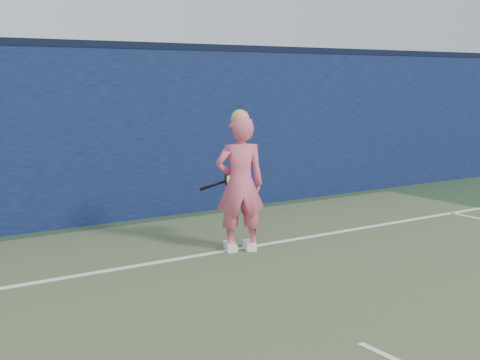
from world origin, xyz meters
TOP-DOWN VIEW (x-y plane):
  - backstop_wall at (0.00, 6.50)m, footprint 24.00×0.40m
  - wall_cap at (0.00, 6.50)m, footprint 24.00×0.42m
  - player at (0.84, 3.97)m, footprint 0.70×0.58m
  - racket at (1.01, 4.37)m, footprint 0.61×0.24m

SIDE VIEW (x-z plane):
  - racket at x=1.01m, z-range 0.64..0.98m
  - player at x=0.84m, z-range -0.03..1.68m
  - backstop_wall at x=0.00m, z-range 0.00..2.50m
  - wall_cap at x=0.00m, z-range 2.50..2.60m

